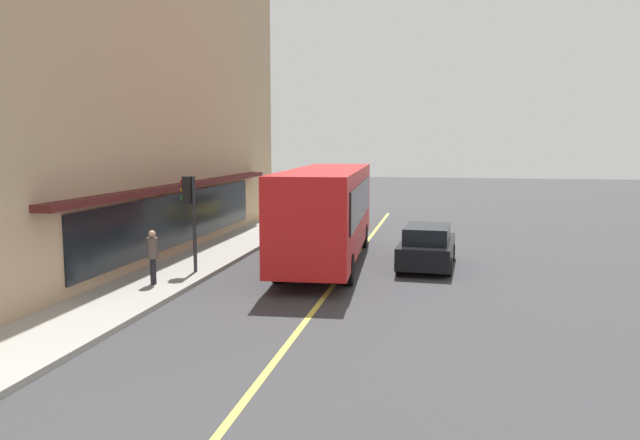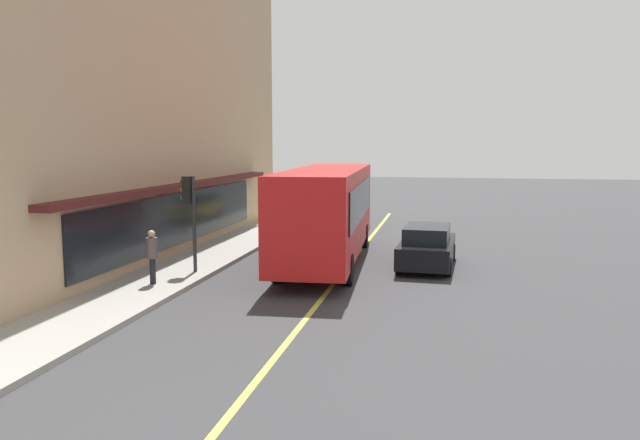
{
  "view_description": "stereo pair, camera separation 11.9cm",
  "coord_description": "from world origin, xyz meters",
  "px_view_note": "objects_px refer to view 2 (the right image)",
  "views": [
    {
      "loc": [
        -20.69,
        -3.26,
        4.44
      ],
      "look_at": [
        1.42,
        1.13,
        1.6
      ],
      "focal_mm": 34.39,
      "sensor_mm": 36.0,
      "label": 1
    },
    {
      "loc": [
        -20.67,
        -3.37,
        4.44
      ],
      "look_at": [
        1.42,
        1.13,
        1.6
      ],
      "focal_mm": 34.39,
      "sensor_mm": 36.0,
      "label": 2
    }
  ],
  "objects_px": {
    "pedestrian_waiting": "(268,212)",
    "bus": "(327,210)",
    "car_black": "(427,247)",
    "car_yellow": "(330,210)",
    "pedestrian_near_storefront": "(152,252)",
    "traffic_light": "(189,201)"
  },
  "relations": [
    {
      "from": "pedestrian_waiting",
      "to": "bus",
      "type": "bearing_deg",
      "value": -143.72
    },
    {
      "from": "bus",
      "to": "pedestrian_waiting",
      "type": "relative_size",
      "value": 6.26
    },
    {
      "from": "car_black",
      "to": "car_yellow",
      "type": "height_order",
      "value": "same"
    },
    {
      "from": "bus",
      "to": "pedestrian_near_storefront",
      "type": "distance_m",
      "value": 6.86
    },
    {
      "from": "traffic_light",
      "to": "car_yellow",
      "type": "xyz_separation_m",
      "value": [
        14.14,
        -2.11,
        -1.79
      ]
    },
    {
      "from": "pedestrian_near_storefront",
      "to": "bus",
      "type": "bearing_deg",
      "value": -40.79
    },
    {
      "from": "traffic_light",
      "to": "pedestrian_near_storefront",
      "type": "height_order",
      "value": "traffic_light"
    },
    {
      "from": "bus",
      "to": "car_black",
      "type": "height_order",
      "value": "bus"
    },
    {
      "from": "bus",
      "to": "pedestrian_near_storefront",
      "type": "relative_size",
      "value": 6.77
    },
    {
      "from": "pedestrian_near_storefront",
      "to": "traffic_light",
      "type": "bearing_deg",
      "value": -10.97
    },
    {
      "from": "bus",
      "to": "traffic_light",
      "type": "bearing_deg",
      "value": 127.98
    },
    {
      "from": "car_yellow",
      "to": "pedestrian_waiting",
      "type": "height_order",
      "value": "pedestrian_waiting"
    },
    {
      "from": "car_black",
      "to": "pedestrian_near_storefront",
      "type": "relative_size",
      "value": 2.64
    },
    {
      "from": "car_yellow",
      "to": "bus",
      "type": "bearing_deg",
      "value": -169.93
    },
    {
      "from": "bus",
      "to": "traffic_light",
      "type": "height_order",
      "value": "bus"
    },
    {
      "from": "traffic_light",
      "to": "car_black",
      "type": "height_order",
      "value": "traffic_light"
    },
    {
      "from": "car_yellow",
      "to": "traffic_light",
      "type": "bearing_deg",
      "value": 171.49
    },
    {
      "from": "car_yellow",
      "to": "pedestrian_near_storefront",
      "type": "relative_size",
      "value": 2.6
    },
    {
      "from": "car_yellow",
      "to": "pedestrian_near_storefront",
      "type": "height_order",
      "value": "pedestrian_near_storefront"
    },
    {
      "from": "bus",
      "to": "car_yellow",
      "type": "distance_m",
      "value": 11.2
    },
    {
      "from": "bus",
      "to": "pedestrian_near_storefront",
      "type": "height_order",
      "value": "bus"
    },
    {
      "from": "traffic_light",
      "to": "car_black",
      "type": "distance_m",
      "value": 8.5
    }
  ]
}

